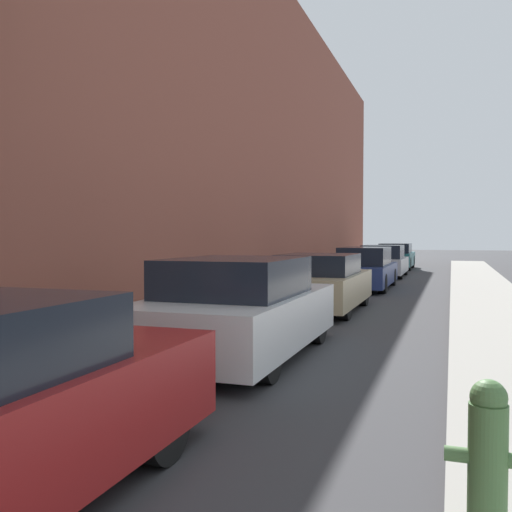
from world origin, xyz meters
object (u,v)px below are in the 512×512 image
object	(u,v)px
parked_car_navy	(365,269)
fire_hydrant	(488,461)
parked_car_white	(239,310)
parked_car_teal	(396,257)
parked_car_champagne	(320,283)
parked_car_silver	(383,262)

from	to	relation	value
parked_car_navy	fire_hydrant	xyz separation A→B (m)	(2.91, -15.75, -0.07)
parked_car_white	parked_car_teal	distance (m)	22.93
parked_car_navy	parked_car_teal	xyz separation A→B (m)	(-0.08, 11.66, 0.01)
parked_car_champagne	fire_hydrant	xyz separation A→B (m)	(3.11, -9.79, -0.07)
parked_car_silver	parked_car_champagne	bearing A→B (deg)	-90.61
parked_car_navy	parked_car_teal	bearing A→B (deg)	90.39
parked_car_silver	parked_car_navy	bearing A→B (deg)	-89.22
parked_car_champagne	fire_hydrant	world-z (taller)	parked_car_champagne
parked_car_white	parked_car_champagne	world-z (taller)	parked_car_white
parked_car_silver	parked_car_teal	bearing A→B (deg)	89.99
parked_car_white	parked_car_teal	world-z (taller)	parked_car_white
parked_car_white	parked_car_champagne	distance (m)	5.31
parked_car_white	parked_car_teal	bearing A→B (deg)	89.66
parked_car_champagne	parked_car_navy	xyz separation A→B (m)	(0.21, 5.96, -0.00)
fire_hydrant	parked_car_silver	bearing A→B (deg)	97.87
parked_car_champagne	parked_car_silver	distance (m)	11.82
parked_car_teal	fire_hydrant	bearing A→B (deg)	-83.78
parked_car_navy	fire_hydrant	world-z (taller)	parked_car_navy
parked_car_champagne	parked_car_teal	size ratio (longest dim) A/B	0.94
parked_car_silver	parked_car_teal	xyz separation A→B (m)	(0.00, 5.79, 0.01)
parked_car_navy	parked_car_white	bearing A→B (deg)	-91.08
parked_car_champagne	fire_hydrant	bearing A→B (deg)	-72.37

